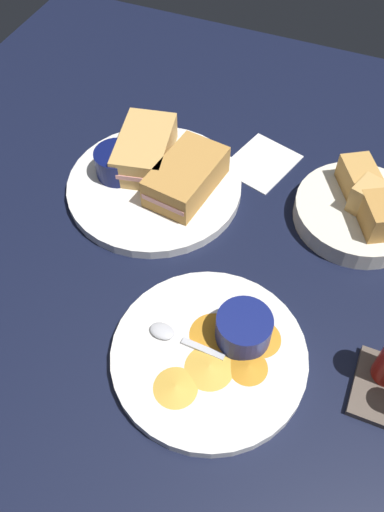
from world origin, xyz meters
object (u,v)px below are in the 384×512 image
plate_sandwich_main (154,187)px  plate_chips_companion (209,356)px  spoon_by_gravy_ramekin (172,335)px  sandwich_half_far (145,149)px  ramekin_dark_sauce (117,162)px  spoon_by_dark_ramekin (153,175)px  sandwich_half_near (186,177)px  ramekin_light_gravy (244,328)px  bread_basket_rear (361,209)px

plate_sandwich_main → plate_chips_companion: 29.44cm
spoon_by_gravy_ramekin → sandwich_half_far: bearing=-148.7°
sandwich_half_far → ramekin_dark_sauce: sandwich_half_far is taller
spoon_by_dark_ramekin → plate_chips_companion: bearing=37.5°
sandwich_half_far → spoon_by_gravy_ramekin: (26.86, 16.31, -2.04)cm
plate_chips_companion → spoon_by_gravy_ramekin: (-0.25, -5.00, 1.16)cm
ramekin_dark_sauce → plate_chips_companion: 33.51cm
plate_sandwich_main → sandwich_half_far: 5.97cm
ramekin_dark_sauce → spoon_by_dark_ramekin: 5.75cm
plate_chips_companion → sandwich_half_near: bearing=-151.5°
ramekin_dark_sauce → ramekin_light_gravy: same height
ramekin_dark_sauce → spoon_by_gravy_ramekin: bearing=39.8°
plate_sandwich_main → spoon_by_dark_ramekin: (-1.23, -0.69, 1.16)cm
bread_basket_rear → spoon_by_dark_ramekin: bearing=-81.5°
ramekin_light_gravy → sandwich_half_far: bearing=-134.1°
sandwich_half_near → bread_basket_rear: (-4.97, 25.15, -1.57)cm
ramekin_light_gravy → spoon_by_gravy_ramekin: ramekin_light_gravy is taller
plate_sandwich_main → bread_basket_rear: size_ratio=1.45×
sandwich_half_far → ramekin_light_gravy: (23.55, 24.28, -0.24)cm
spoon_by_dark_ramekin → plate_sandwich_main: bearing=29.3°
spoon_by_dark_ramekin → sandwich_half_far: bearing=-136.0°
sandwich_half_far → sandwich_half_near: bearing=69.9°
sandwich_half_far → plate_chips_companion: sandwich_half_far is taller
sandwich_half_far → plate_chips_companion: 34.63cm
plate_sandwich_main → ramekin_light_gravy: 28.96cm
plate_sandwich_main → ramekin_light_gravy: (19.68, 21.04, 2.96)cm
sandwich_half_near → spoon_by_gravy_ramekin: bearing=18.8°
sandwich_half_near → plate_sandwich_main: bearing=-80.1°
spoon_by_dark_ramekin → ramekin_light_gravy: (20.91, 21.73, 1.80)cm
sandwich_half_far → plate_sandwich_main: bearing=39.9°
ramekin_dark_sauce → spoon_by_gravy_ramekin: size_ratio=0.68×
spoon_by_gravy_ramekin → plate_chips_companion: bearing=87.1°
ramekin_dark_sauce → bread_basket_rear: bread_basket_rear is taller
sandwich_half_far → spoon_by_dark_ramekin: size_ratio=1.45×
spoon_by_dark_ramekin → ramekin_light_gravy: 30.21cm
plate_sandwich_main → sandwich_half_near: size_ratio=1.88×
ramekin_dark_sauce → ramekin_light_gravy: (19.58, 27.02, -0.04)cm
ramekin_dark_sauce → ramekin_light_gravy: bearing=54.1°
sandwich_half_far → ramekin_dark_sauce: bearing=-34.6°
sandwich_half_near → spoon_by_gravy_ramekin: (23.86, 8.10, -2.04)cm
spoon_by_dark_ramekin → bread_basket_rear: 31.16cm
bread_basket_rear → spoon_by_gravy_ramekin: bearing=-30.6°
plate_chips_companion → bread_basket_rear: 31.52cm
sandwich_half_near → sandwich_half_far: (-3.00, -8.21, 0.00)cm
plate_chips_companion → ramekin_light_gravy: size_ratio=3.51×
plate_sandwich_main → plate_chips_companion: size_ratio=1.12×
plate_sandwich_main → sandwich_half_far: (-3.87, -3.24, 3.20)cm
plate_sandwich_main → bread_basket_rear: bread_basket_rear is taller
spoon_by_gravy_ramekin → bread_basket_rear: bearing=149.4°
plate_sandwich_main → spoon_by_dark_ramekin: bearing=-150.7°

